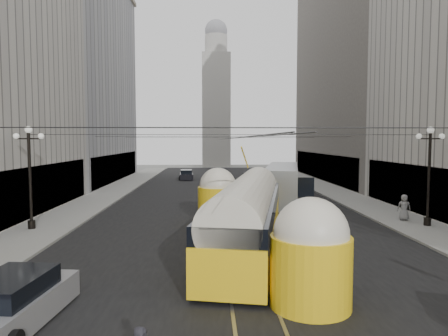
{
  "coord_description": "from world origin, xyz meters",
  "views": [
    {
      "loc": [
        -1.49,
        -6.99,
        5.66
      ],
      "look_at": [
        -0.71,
        14.33,
        4.17
      ],
      "focal_mm": 32.0,
      "sensor_mm": 36.0,
      "label": 1
    }
  ],
  "objects": [
    {
      "name": "lamppost_right_mid",
      "position": [
        12.6,
        18.0,
        3.74
      ],
      "size": [
        1.86,
        0.44,
        6.37
      ],
      "color": "black",
      "rests_on": "sidewalk_right"
    },
    {
      "name": "building_right_far",
      "position": [
        20.0,
        48.0,
        16.31
      ],
      "size": [
        12.6,
        32.6,
        32.6
      ],
      "color": "#514C47",
      "rests_on": "ground"
    },
    {
      "name": "road",
      "position": [
        0.0,
        32.5,
        0.0
      ],
      "size": [
        20.0,
        85.0,
        0.02
      ],
      "primitive_type": "cube",
      "color": "black",
      "rests_on": "ground"
    },
    {
      "name": "lamppost_left_mid",
      "position": [
        -12.6,
        18.0,
        3.74
      ],
      "size": [
        1.86,
        0.44,
        6.37
      ],
      "color": "black",
      "rests_on": "sidewalk_left"
    },
    {
      "name": "sedan_dark_far",
      "position": [
        -4.84,
        50.52,
        0.63
      ],
      "size": [
        2.13,
        4.52,
        1.39
      ],
      "color": "black",
      "rests_on": "ground"
    },
    {
      "name": "distant_tower",
      "position": [
        0.0,
        80.0,
        14.97
      ],
      "size": [
        6.0,
        6.0,
        31.36
      ],
      "color": "#B2AFA8",
      "rests_on": "ground"
    },
    {
      "name": "sedan_white_far",
      "position": [
        3.84,
        41.94,
        0.71
      ],
      "size": [
        2.88,
        5.22,
        1.56
      ],
      "color": "white",
      "rests_on": "ground"
    },
    {
      "name": "city_bus",
      "position": [
        5.29,
        29.67,
        1.8
      ],
      "size": [
        5.35,
        13.34,
        3.29
      ],
      "color": "#949899",
      "rests_on": "ground"
    },
    {
      "name": "building_left_far",
      "position": [
        -19.99,
        48.0,
        14.31
      ],
      "size": [
        12.6,
        28.6,
        28.6
      ],
      "color": "#999999",
      "rests_on": "ground"
    },
    {
      "name": "catenary",
      "position": [
        0.12,
        31.49,
        5.88
      ],
      "size": [
        25.0,
        72.0,
        0.23
      ],
      "color": "black",
      "rests_on": "ground"
    },
    {
      "name": "sedan_silver",
      "position": [
        -7.5,
        4.95,
        0.72
      ],
      "size": [
        2.58,
        5.18,
        1.58
      ],
      "color": "#98989C",
      "rests_on": "ground"
    },
    {
      "name": "rail_right",
      "position": [
        0.75,
        32.5,
        0.0
      ],
      "size": [
        0.12,
        85.0,
        0.04
      ],
      "primitive_type": "cube",
      "color": "gray",
      "rests_on": "ground"
    },
    {
      "name": "streetcar",
      "position": [
        0.5,
        13.29,
        1.86
      ],
      "size": [
        5.59,
        17.08,
        3.81
      ],
      "color": "yellow",
      "rests_on": "ground"
    },
    {
      "name": "rail_left",
      "position": [
        -0.75,
        32.5,
        0.0
      ],
      "size": [
        0.12,
        85.0,
        0.04
      ],
      "primitive_type": "cube",
      "color": "gray",
      "rests_on": "ground"
    },
    {
      "name": "sidewalk_left",
      "position": [
        -12.0,
        36.0,
        0.07
      ],
      "size": [
        4.0,
        72.0,
        0.15
      ],
      "primitive_type": "cube",
      "color": "gray",
      "rests_on": "ground"
    },
    {
      "name": "pedestrian_sidewalk_right",
      "position": [
        11.9,
        19.7,
        1.04
      ],
      "size": [
        0.99,
        0.77,
        1.78
      ],
      "primitive_type": "imported",
      "rotation": [
        0.0,
        0.0,
        2.85
      ],
      "color": "slate",
      "rests_on": "sidewalk_right"
    },
    {
      "name": "sidewalk_right",
      "position": [
        12.0,
        36.0,
        0.07
      ],
      "size": [
        4.0,
        72.0,
        0.15
      ],
      "primitive_type": "cube",
      "color": "gray",
      "rests_on": "ground"
    }
  ]
}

